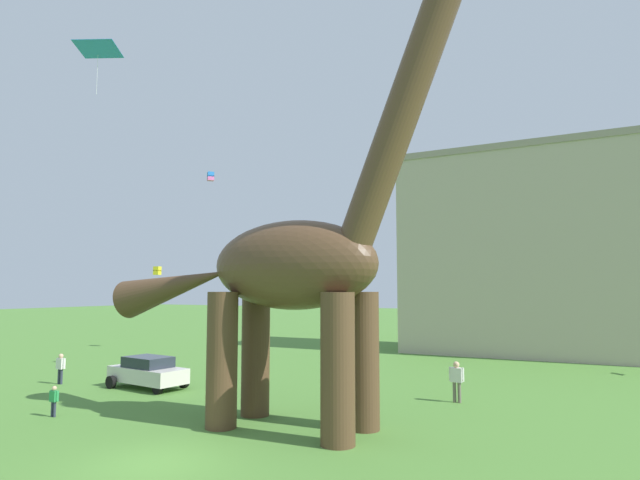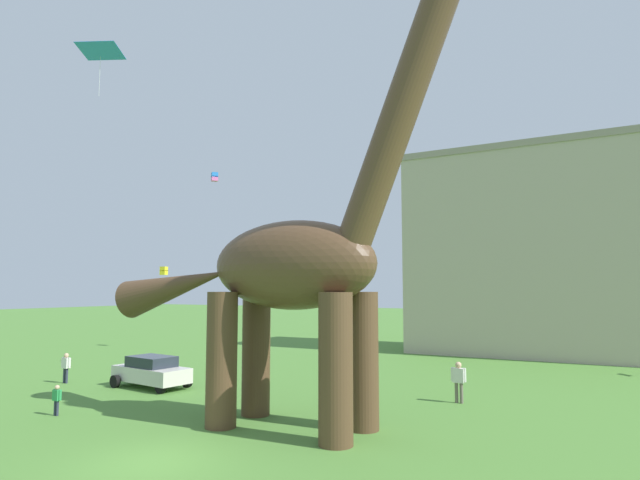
% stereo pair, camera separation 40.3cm
% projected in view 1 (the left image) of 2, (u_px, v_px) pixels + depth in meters
% --- Properties ---
extents(ground_plane, '(240.00, 240.00, 0.00)m').
position_uv_depth(ground_plane, '(159.00, 463.00, 15.02)').
color(ground_plane, '#4C7F33').
extents(dinosaur_sculpture, '(15.28, 3.24, 15.97)m').
position_uv_depth(dinosaur_sculpture, '(291.00, 265.00, 19.27)').
color(dinosaur_sculpture, '#513823').
rests_on(dinosaur_sculpture, ground_plane).
extents(parked_sedan_left, '(4.40, 2.31, 1.55)m').
position_uv_depth(parked_sedan_left, '(148.00, 372.00, 26.44)').
color(parked_sedan_left, silver).
rests_on(parked_sedan_left, ground_plane).
extents(person_vendor_side, '(0.44, 0.19, 1.17)m').
position_uv_depth(person_vendor_side, '(54.00, 398.00, 20.50)').
color(person_vendor_side, '#2D3347').
rests_on(person_vendor_side, ground_plane).
extents(person_near_flyer, '(0.66, 0.29, 1.75)m').
position_uv_depth(person_near_flyer, '(457.00, 378.00, 23.14)').
color(person_near_flyer, '#6B6056').
rests_on(person_near_flyer, ground_plane).
extents(person_watching_child, '(0.58, 0.26, 1.55)m').
position_uv_depth(person_watching_child, '(61.00, 366.00, 27.60)').
color(person_watching_child, '#2D3347').
rests_on(person_watching_child, ground_plane).
extents(kite_mid_center, '(2.15, 1.94, 2.14)m').
position_uv_depth(kite_mid_center, '(98.00, 49.00, 22.84)').
color(kite_mid_center, '#287AE5').
extents(kite_near_high, '(0.58, 0.58, 0.70)m').
position_uv_depth(kite_near_high, '(157.00, 271.00, 44.13)').
color(kite_near_high, yellow).
extents(kite_far_right, '(0.52, 0.52, 0.52)m').
position_uv_depth(kite_far_right, '(211.00, 176.00, 32.00)').
color(kite_far_right, '#287AE5').
extents(background_building_block, '(20.95, 8.50, 15.55)m').
position_uv_depth(background_building_block, '(543.00, 251.00, 40.56)').
color(background_building_block, '#B7A893').
rests_on(background_building_block, ground_plane).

